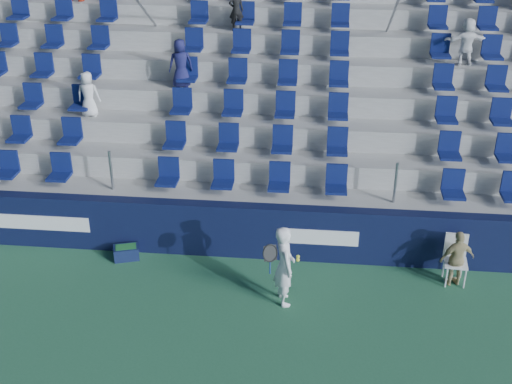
# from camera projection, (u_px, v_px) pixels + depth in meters

# --- Properties ---
(ground) EXTENTS (70.00, 70.00, 0.00)m
(ground) POSITION_uv_depth(u_px,v_px,m) (228.00, 353.00, 10.98)
(ground) COLOR #2A6342
(ground) RESTS_ON ground
(sponsor_wall) EXTENTS (24.00, 0.32, 1.20)m
(sponsor_wall) POSITION_uv_depth(u_px,v_px,m) (248.00, 231.00, 13.50)
(sponsor_wall) COLOR #0E1334
(sponsor_wall) RESTS_ON ground
(grandstand) EXTENTS (24.00, 8.17, 6.63)m
(grandstand) POSITION_uv_depth(u_px,v_px,m) (269.00, 87.00, 17.33)
(grandstand) COLOR #A8A9A3
(grandstand) RESTS_ON ground
(tennis_player) EXTENTS (0.69, 0.68, 1.63)m
(tennis_player) POSITION_uv_depth(u_px,v_px,m) (284.00, 265.00, 11.93)
(tennis_player) COLOR white
(tennis_player) RESTS_ON ground
(line_judge_chair) EXTENTS (0.48, 0.49, 1.01)m
(line_judge_chair) POSITION_uv_depth(u_px,v_px,m) (456.00, 255.00, 12.70)
(line_judge_chair) COLOR white
(line_judge_chair) RESTS_ON ground
(line_judge) EXTENTS (0.75, 0.47, 1.19)m
(line_judge) POSITION_uv_depth(u_px,v_px,m) (457.00, 259.00, 12.55)
(line_judge) COLOR tan
(line_judge) RESTS_ON ground
(ball_bin) EXTENTS (0.60, 0.48, 0.29)m
(ball_bin) POSITION_uv_depth(u_px,v_px,m) (126.00, 252.00, 13.58)
(ball_bin) COLOR #10193B
(ball_bin) RESTS_ON ground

